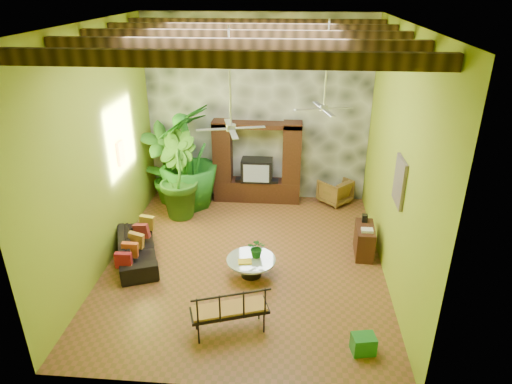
# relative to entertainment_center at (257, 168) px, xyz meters

# --- Properties ---
(ground) EXTENTS (7.00, 7.00, 0.00)m
(ground) POSITION_rel_entertainment_center_xyz_m (0.00, -3.14, -0.97)
(ground) COLOR brown
(ground) RESTS_ON ground
(ceiling) EXTENTS (6.00, 7.00, 0.02)m
(ceiling) POSITION_rel_entertainment_center_xyz_m (0.00, -3.14, 4.03)
(ceiling) COLOR silver
(ceiling) RESTS_ON back_wall
(back_wall) EXTENTS (6.00, 0.02, 5.00)m
(back_wall) POSITION_rel_entertainment_center_xyz_m (0.00, 0.36, 1.53)
(back_wall) COLOR #A4BB2A
(back_wall) RESTS_ON ground
(left_wall) EXTENTS (0.02, 7.00, 5.00)m
(left_wall) POSITION_rel_entertainment_center_xyz_m (-3.00, -3.14, 1.53)
(left_wall) COLOR #A4BB2A
(left_wall) RESTS_ON ground
(right_wall) EXTENTS (0.02, 7.00, 5.00)m
(right_wall) POSITION_rel_entertainment_center_xyz_m (3.00, -3.14, 1.53)
(right_wall) COLOR #A4BB2A
(right_wall) RESTS_ON ground
(stone_accent_wall) EXTENTS (5.98, 0.10, 4.98)m
(stone_accent_wall) POSITION_rel_entertainment_center_xyz_m (0.00, 0.30, 1.53)
(stone_accent_wall) COLOR #3E4146
(stone_accent_wall) RESTS_ON ground
(ceiling_beams) EXTENTS (5.95, 5.36, 0.22)m
(ceiling_beams) POSITION_rel_entertainment_center_xyz_m (0.00, -3.14, 3.81)
(ceiling_beams) COLOR #3D2713
(ceiling_beams) RESTS_ON ceiling
(entertainment_center) EXTENTS (2.40, 0.55, 2.30)m
(entertainment_center) POSITION_rel_entertainment_center_xyz_m (0.00, 0.00, 0.00)
(entertainment_center) COLOR black
(entertainment_center) RESTS_ON ground
(ceiling_fan_front) EXTENTS (1.28, 1.28, 1.86)m
(ceiling_fan_front) POSITION_rel_entertainment_center_xyz_m (-0.20, -3.54, 2.44)
(ceiling_fan_front) COLOR #BABBC0
(ceiling_fan_front) RESTS_ON ceiling
(ceiling_fan_back) EXTENTS (1.28, 1.28, 1.86)m
(ceiling_fan_back) POSITION_rel_entertainment_center_xyz_m (1.60, -1.94, 2.44)
(ceiling_fan_back) COLOR #BABBC0
(ceiling_fan_back) RESTS_ON ceiling
(wall_art_mask) EXTENTS (0.06, 0.32, 0.55)m
(wall_art_mask) POSITION_rel_entertainment_center_xyz_m (-2.96, -2.14, 1.13)
(wall_art_mask) COLOR gold
(wall_art_mask) RESTS_ON left_wall
(wall_art_painting) EXTENTS (0.06, 0.70, 0.90)m
(wall_art_painting) POSITION_rel_entertainment_center_xyz_m (2.96, -3.74, 1.33)
(wall_art_painting) COLOR #276390
(wall_art_painting) RESTS_ON right_wall
(sofa) EXTENTS (1.43, 2.13, 0.58)m
(sofa) POSITION_rel_entertainment_center_xyz_m (-2.41, -3.28, -0.68)
(sofa) COLOR black
(sofa) RESTS_ON ground
(wicker_armchair) EXTENTS (1.07, 1.07, 0.70)m
(wicker_armchair) POSITION_rel_entertainment_center_xyz_m (2.18, 0.01, -0.62)
(wicker_armchair) COLOR olive
(wicker_armchair) RESTS_ON ground
(tall_plant_a) EXTENTS (1.45, 1.34, 2.29)m
(tall_plant_a) POSITION_rel_entertainment_center_xyz_m (-2.51, -0.38, 0.18)
(tall_plant_a) COLOR #2A691B
(tall_plant_a) RESTS_ON ground
(tall_plant_b) EXTENTS (1.52, 1.58, 2.25)m
(tall_plant_b) POSITION_rel_entertainment_center_xyz_m (-1.99, -1.07, 0.16)
(tall_plant_b) COLOR #275A17
(tall_plant_b) RESTS_ON ground
(tall_plant_c) EXTENTS (1.97, 1.97, 2.81)m
(tall_plant_c) POSITION_rel_entertainment_center_xyz_m (-1.81, -0.45, 0.44)
(tall_plant_c) COLOR #1D671B
(tall_plant_c) RESTS_ON ground
(coffee_table) EXTENTS (1.03, 1.03, 0.40)m
(coffee_table) POSITION_rel_entertainment_center_xyz_m (0.18, -3.67, -0.71)
(coffee_table) COLOR black
(coffee_table) RESTS_ON ground
(centerpiece_plant) EXTENTS (0.40, 0.36, 0.42)m
(centerpiece_plant) POSITION_rel_entertainment_center_xyz_m (0.29, -3.56, -0.36)
(centerpiece_plant) COLOR #17591B
(centerpiece_plant) RESTS_ON coffee_table
(yellow_tray) EXTENTS (0.31, 0.25, 0.03)m
(yellow_tray) POSITION_rel_entertainment_center_xyz_m (0.06, -3.80, -0.55)
(yellow_tray) COLOR yellow
(yellow_tray) RESTS_ON coffee_table
(iron_bench) EXTENTS (1.43, 0.91, 0.57)m
(iron_bench) POSITION_rel_entertainment_center_xyz_m (-0.04, -5.46, -0.42)
(iron_bench) COLOR black
(iron_bench) RESTS_ON ground
(side_console) EXTENTS (0.43, 0.89, 0.70)m
(side_console) POSITION_rel_entertainment_center_xyz_m (2.65, -2.62, -0.62)
(side_console) COLOR #3C1F13
(side_console) RESTS_ON ground
(green_bin) EXTENTS (0.43, 0.36, 0.34)m
(green_bin) POSITION_rel_entertainment_center_xyz_m (2.25, -5.71, -0.80)
(green_bin) COLOR #1D6F25
(green_bin) RESTS_ON ground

